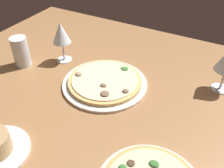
# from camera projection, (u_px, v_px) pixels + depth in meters

# --- Properties ---
(dining_table) EXTENTS (1.50, 1.10, 0.04)m
(dining_table) POSITION_uv_depth(u_px,v_px,m) (119.00, 102.00, 0.89)
(dining_table) COLOR #996B42
(dining_table) RESTS_ON ground
(pizza_main) EXTENTS (0.31, 0.31, 0.03)m
(pizza_main) POSITION_uv_depth(u_px,v_px,m) (105.00, 82.00, 0.92)
(pizza_main) COLOR silver
(pizza_main) RESTS_ON dining_table
(wine_glass_near) EXTENTS (0.07, 0.07, 0.17)m
(wine_glass_near) POSITION_uv_depth(u_px,v_px,m) (61.00, 34.00, 0.99)
(wine_glass_near) COLOR silver
(wine_glass_near) RESTS_ON dining_table
(water_glass) EXTENTS (0.06, 0.06, 0.12)m
(water_glass) POSITION_uv_depth(u_px,v_px,m) (21.00, 53.00, 1.00)
(water_glass) COLOR silver
(water_glass) RESTS_ON dining_table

